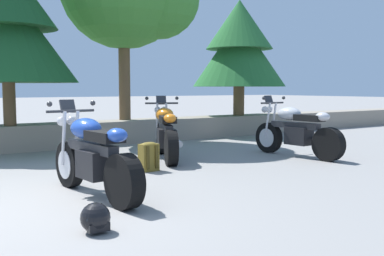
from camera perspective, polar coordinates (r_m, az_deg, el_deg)
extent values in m
plane|color=gray|center=(5.40, -22.89, -9.59)|extent=(120.00, 120.00, 0.00)
cylinder|color=black|center=(6.27, -15.33, -4.45)|extent=(0.20, 0.63, 0.62)
cylinder|color=black|center=(5.00, -8.65, -6.74)|extent=(0.24, 0.63, 0.62)
cylinder|color=silver|center=(6.27, -15.33, -4.45)|extent=(0.19, 0.40, 0.38)
cube|color=black|center=(5.56, -12.16, -4.54)|extent=(0.36, 0.51, 0.34)
cube|color=#2D2D30|center=(5.62, -12.66, -2.39)|extent=(0.24, 1.11, 0.12)
ellipsoid|color=#2347A8|center=(5.73, -13.37, -0.05)|extent=(0.39, 0.55, 0.26)
cube|color=black|center=(5.31, -11.11, -1.06)|extent=(0.31, 0.58, 0.12)
ellipsoid|color=#2347A8|center=(5.05, -9.53, -0.90)|extent=(0.24, 0.30, 0.16)
cylinder|color=#2D2D30|center=(6.12, -15.19, 2.10)|extent=(0.66, 0.10, 0.04)
sphere|color=silver|center=(6.23, -16.27, 0.84)|extent=(0.13, 0.13, 0.13)
sphere|color=silver|center=(6.28, -15.09, 0.90)|extent=(0.13, 0.13, 0.13)
cube|color=#26282D|center=(6.21, -15.57, 2.69)|extent=(0.21, 0.11, 0.18)
cylinder|color=silver|center=(5.28, -8.47, -5.56)|extent=(0.14, 0.39, 0.11)
cylinder|color=silver|center=(6.15, -16.03, -1.27)|extent=(0.06, 0.17, 0.73)
cylinder|color=silver|center=(6.22, -14.50, -1.16)|extent=(0.06, 0.17, 0.73)
sphere|color=#2D2D30|center=(5.96, -17.70, 2.93)|extent=(0.07, 0.07, 0.07)
sphere|color=#2D2D30|center=(6.21, -12.52, 3.12)|extent=(0.07, 0.07, 0.07)
cylinder|color=black|center=(9.09, -3.91, -1.35)|extent=(0.37, 0.63, 0.62)
cylinder|color=black|center=(7.67, -2.67, -2.55)|extent=(0.41, 0.64, 0.62)
cylinder|color=silver|center=(9.09, -3.91, -1.35)|extent=(0.30, 0.42, 0.38)
cube|color=black|center=(8.32, -3.30, -1.26)|extent=(0.48, 0.57, 0.34)
cube|color=#2D2D30|center=(8.40, -3.39, 0.17)|extent=(0.56, 1.07, 0.12)
ellipsoid|color=orange|center=(8.53, -3.53, 1.73)|extent=(0.52, 0.61, 0.26)
cube|color=black|center=(8.06, -3.11, 1.11)|extent=(0.46, 0.62, 0.12)
ellipsoid|color=orange|center=(7.76, -2.82, 1.25)|extent=(0.31, 0.34, 0.16)
cylinder|color=#2D2D30|center=(8.96, -3.88, 3.17)|extent=(0.62, 0.29, 0.04)
sphere|color=silver|center=(9.10, -4.42, 2.31)|extent=(0.13, 0.13, 0.13)
sphere|color=silver|center=(9.11, -3.54, 2.32)|extent=(0.13, 0.13, 0.13)
cube|color=#26282D|center=(9.06, -3.96, 3.57)|extent=(0.22, 0.17, 0.18)
cylinder|color=silver|center=(7.93, -1.76, -1.93)|extent=(0.25, 0.39, 0.11)
cylinder|color=silver|center=(9.01, -4.46, 0.88)|extent=(0.10, 0.17, 0.73)
cylinder|color=silver|center=(9.03, -3.33, 0.90)|extent=(0.10, 0.17, 0.73)
sphere|color=#2D2D30|center=(8.89, -5.78, 3.78)|extent=(0.07, 0.07, 0.07)
sphere|color=#2D2D30|center=(8.96, -1.94, 3.82)|extent=(0.07, 0.07, 0.07)
cylinder|color=black|center=(9.40, 9.76, -1.21)|extent=(0.19, 0.63, 0.62)
cylinder|color=black|center=(8.51, 16.99, -2.01)|extent=(0.23, 0.63, 0.62)
cylinder|color=silver|center=(9.40, 9.76, -1.21)|extent=(0.19, 0.40, 0.38)
cube|color=black|center=(8.89, 13.46, -0.98)|extent=(0.36, 0.50, 0.34)
cube|color=#2D2D30|center=(8.94, 12.98, 0.35)|extent=(0.23, 1.11, 0.12)
ellipsoid|color=#BCBCC1|center=(9.02, 12.27, 1.80)|extent=(0.38, 0.55, 0.26)
cube|color=black|center=(8.72, 14.70, 1.25)|extent=(0.30, 0.58, 0.12)
ellipsoid|color=#BCBCC1|center=(8.54, 16.31, 1.40)|extent=(0.24, 0.30, 0.16)
cylinder|color=#2D2D30|center=(9.29, 10.20, 3.17)|extent=(0.66, 0.09, 0.04)
sphere|color=silver|center=(9.34, 9.25, 2.33)|extent=(0.13, 0.13, 0.13)
sphere|color=silver|center=(9.44, 9.83, 2.36)|extent=(0.13, 0.13, 0.13)
cube|color=#26282D|center=(9.36, 9.74, 3.56)|extent=(0.21, 0.11, 0.18)
cylinder|color=silver|center=(8.77, 16.31, -1.46)|extent=(0.14, 0.39, 0.11)
cylinder|color=silver|center=(9.27, 9.61, 0.95)|extent=(0.06, 0.17, 0.73)
cylinder|color=silver|center=(9.40, 10.34, 0.99)|extent=(0.06, 0.17, 0.73)
sphere|color=#2D2D30|center=(9.04, 9.13, 3.77)|extent=(0.07, 0.07, 0.07)
sphere|color=#2D2D30|center=(9.49, 11.59, 3.79)|extent=(0.07, 0.07, 0.07)
cube|color=brown|center=(7.23, -5.54, -3.77)|extent=(0.31, 0.20, 0.44)
cube|color=brown|center=(7.33, -6.02, -3.96)|extent=(0.24, 0.07, 0.24)
ellipsoid|color=brown|center=(7.20, -5.55, -2.11)|extent=(0.30, 0.19, 0.08)
cube|color=#403513|center=(7.09, -5.65, -3.77)|extent=(0.05, 0.03, 0.37)
cube|color=#403513|center=(7.18, -4.53, -3.65)|extent=(0.05, 0.03, 0.37)
sphere|color=black|center=(4.30, -12.21, -11.10)|extent=(0.28, 0.28, 0.28)
ellipsoid|color=black|center=(4.23, -11.83, -11.23)|extent=(0.23, 0.06, 0.12)
cube|color=black|center=(4.25, -11.81, -12.27)|extent=(0.20, 0.08, 0.08)
cylinder|color=brown|center=(10.01, -22.27, 3.68)|extent=(0.25, 0.25, 1.20)
cone|color=#194C23|center=(10.07, -22.52, 11.12)|extent=(2.82, 2.82, 2.01)
cylinder|color=brown|center=(11.17, -8.60, 6.47)|extent=(0.28, 0.28, 2.12)
cylinder|color=brown|center=(12.90, 5.98, 4.06)|extent=(0.31, 0.31, 1.10)
cone|color=#23602D|center=(12.94, 6.03, 9.53)|extent=(2.63, 2.63, 1.92)
cone|color=#23602D|center=(13.03, 6.07, 12.99)|extent=(1.89, 1.89, 1.38)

